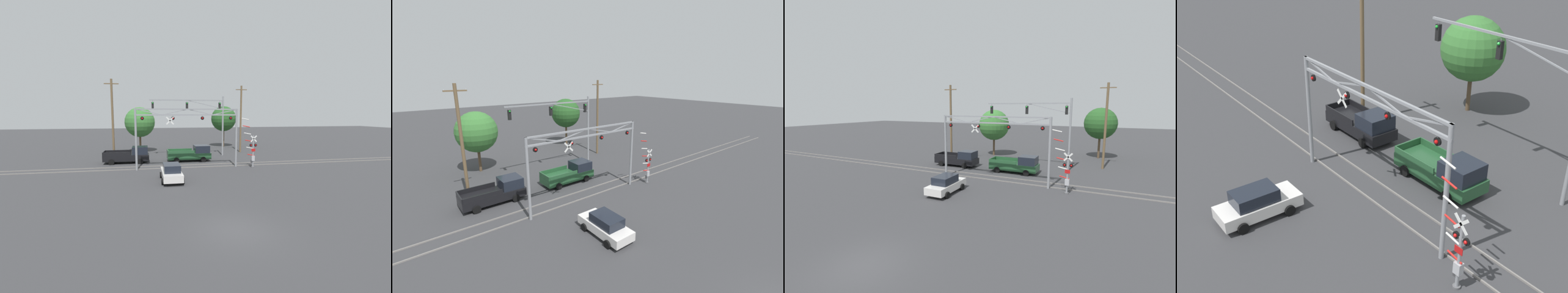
# 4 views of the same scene
# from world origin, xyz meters

# --- Properties ---
(rail_track_near) EXTENTS (80.00, 0.08, 0.10)m
(rail_track_near) POSITION_xyz_m (0.00, 16.40, 0.05)
(rail_track_near) COLOR gray
(rail_track_near) RESTS_ON ground_plane
(rail_track_far) EXTENTS (80.00, 0.08, 0.10)m
(rail_track_far) POSITION_xyz_m (0.00, 17.84, 0.05)
(rail_track_far) COLOR gray
(rail_track_far) RESTS_ON ground_plane
(crossing_gantry) EXTENTS (11.59, 0.28, 6.73)m
(crossing_gantry) POSITION_xyz_m (-0.01, 16.12, 4.66)
(crossing_gantry) COLOR gray
(crossing_gantry) RESTS_ON ground_plane
(crossing_signal_mast) EXTENTS (1.91, 0.35, 5.69)m
(crossing_signal_mast) POSITION_xyz_m (7.33, 15.29, 1.93)
(crossing_signal_mast) COLOR gray
(crossing_signal_mast) RESTS_ON ground_plane
(traffic_signal_span) EXTENTS (10.70, 0.39, 8.65)m
(traffic_signal_span) POSITION_xyz_m (3.92, 24.31, 5.97)
(traffic_signal_span) COLOR gray
(traffic_signal_span) RESTS_ON ground_plane
(pickup_truck_lead) EXTENTS (5.58, 2.36, 2.04)m
(pickup_truck_lead) POSITION_xyz_m (1.23, 20.64, 0.95)
(pickup_truck_lead) COLOR #23512D
(pickup_truck_lead) RESTS_ON ground_plane
(pickup_truck_following) EXTENTS (5.55, 2.36, 2.04)m
(pickup_truck_following) POSITION_xyz_m (-6.66, 20.80, 0.95)
(pickup_truck_following) COLOR black
(pickup_truck_following) RESTS_ON ground_plane
(sedan_waiting) EXTENTS (2.00, 4.26, 1.61)m
(sedan_waiting) POSITION_xyz_m (-2.36, 10.93, 0.80)
(sedan_waiting) COLOR silver
(sedan_waiting) RESTS_ON ground_plane
(utility_pole_left) EXTENTS (1.80, 0.28, 10.50)m
(utility_pole_left) POSITION_xyz_m (-8.74, 22.26, 5.40)
(utility_pole_left) COLOR brown
(utility_pole_left) RESTS_ON ground_plane
(utility_pole_right) EXTENTS (1.80, 0.28, 10.49)m
(utility_pole_right) POSITION_xyz_m (10.24, 27.01, 5.40)
(utility_pole_right) COLOR brown
(utility_pole_right) RESTS_ON ground_plane
(background_tree_beyond_span) EXTENTS (4.74, 4.74, 7.18)m
(background_tree_beyond_span) POSITION_xyz_m (-5.54, 29.86, 4.80)
(background_tree_beyond_span) COLOR brown
(background_tree_beyond_span) RESTS_ON ground_plane
(background_tree_far_left_verge) EXTENTS (4.61, 4.61, 7.51)m
(background_tree_far_left_verge) POSITION_xyz_m (9.59, 34.21, 5.20)
(background_tree_far_left_verge) COLOR brown
(background_tree_far_left_verge) RESTS_ON ground_plane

